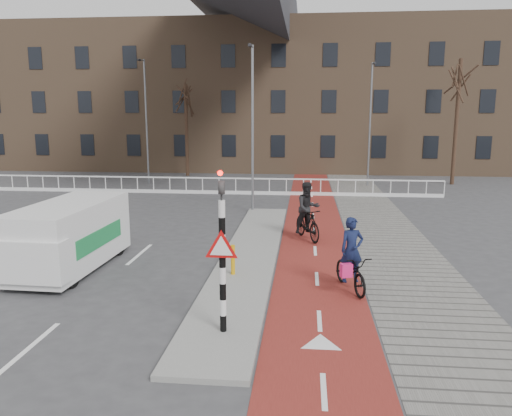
{
  "coord_description": "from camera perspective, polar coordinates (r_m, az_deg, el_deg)",
  "views": [
    {
      "loc": [
        1.11,
        -12.0,
        4.78
      ],
      "look_at": [
        -0.59,
        5.0,
        1.5
      ],
      "focal_mm": 35.0,
      "sensor_mm": 36.0,
      "label": 1
    }
  ],
  "objects": [
    {
      "name": "streetlight_right",
      "position": [
        33.74,
        12.88,
        9.2
      ],
      "size": [
        0.12,
        0.12,
        7.92
      ],
      "primitive_type": "cylinder",
      "color": "slate",
      "rests_on": "ground"
    },
    {
      "name": "townhouse_row",
      "position": [
        44.3,
        0.38,
        14.79
      ],
      "size": [
        46.0,
        10.0,
        15.9
      ],
      "color": "#7F6047",
      "rests_on": "ground"
    },
    {
      "name": "tree_right",
      "position": [
        35.99,
        21.93,
        9.01
      ],
      "size": [
        0.26,
        0.26,
        8.2
      ],
      "primitive_type": "cylinder",
      "color": "#311E15",
      "rests_on": "ground"
    },
    {
      "name": "bike_lane",
      "position": [
        22.52,
        6.57,
        -1.45
      ],
      "size": [
        2.5,
        60.0,
        0.01
      ],
      "primitive_type": "cube",
      "color": "maroon",
      "rests_on": "ground"
    },
    {
      "name": "sidewalk",
      "position": [
        22.74,
        13.64,
        -1.57
      ],
      "size": [
        3.0,
        60.0,
        0.01
      ],
      "primitive_type": "cube",
      "color": "slate",
      "rests_on": "ground"
    },
    {
      "name": "curb_island",
      "position": [
        16.78,
        -0.72,
        -5.47
      ],
      "size": [
        1.8,
        16.0,
        0.12
      ],
      "primitive_type": "cube",
      "color": "gray",
      "rests_on": "ground"
    },
    {
      "name": "streetlight_left",
      "position": [
        34.8,
        -12.41,
        9.52
      ],
      "size": [
        0.12,
        0.12,
        8.23
      ],
      "primitive_type": "cylinder",
      "color": "slate",
      "rests_on": "ground"
    },
    {
      "name": "cyclist_far",
      "position": [
        18.97,
        5.91,
        -0.93
      ],
      "size": [
        1.39,
        2.15,
        2.21
      ],
      "rotation": [
        0.0,
        0.0,
        0.42
      ],
      "color": "black",
      "rests_on": "bike_lane"
    },
    {
      "name": "streetlight_near",
      "position": [
        23.89,
        -0.4,
        8.8
      ],
      "size": [
        0.12,
        0.12,
        7.84
      ],
      "primitive_type": "cylinder",
      "color": "slate",
      "rests_on": "ground"
    },
    {
      "name": "railing",
      "position": [
        29.97,
        -6.13,
        2.22
      ],
      "size": [
        28.0,
        0.1,
        0.99
      ],
      "color": "silver",
      "rests_on": "ground"
    },
    {
      "name": "tree_mid",
      "position": [
        38.52,
        -7.95,
        8.75
      ],
      "size": [
        0.27,
        0.27,
        6.85
      ],
      "primitive_type": "cylinder",
      "color": "#311E15",
      "rests_on": "ground"
    },
    {
      "name": "traffic_signal",
      "position": [
        10.5,
        -3.89,
        -4.56
      ],
      "size": [
        0.8,
        0.8,
        3.68
      ],
      "color": "black",
      "rests_on": "curb_island"
    },
    {
      "name": "ground",
      "position": [
        12.97,
        0.39,
        -10.77
      ],
      "size": [
        120.0,
        120.0,
        0.0
      ],
      "primitive_type": "plane",
      "color": "#38383A",
      "rests_on": "ground"
    },
    {
      "name": "van",
      "position": [
        16.39,
        -20.52,
        -2.86
      ],
      "size": [
        2.07,
        4.86,
        2.06
      ],
      "rotation": [
        0.0,
        0.0,
        -0.03
      ],
      "color": "silver",
      "rests_on": "ground"
    },
    {
      "name": "cyclist_near",
      "position": [
        13.85,
        10.81,
        -6.52
      ],
      "size": [
        1.25,
        2.06,
        2.02
      ],
      "rotation": [
        0.0,
        0.0,
        0.31
      ],
      "color": "black",
      "rests_on": "bike_lane"
    },
    {
      "name": "bollard",
      "position": [
        14.61,
        -2.65,
        -5.92
      ],
      "size": [
        0.12,
        0.12,
        0.88
      ],
      "primitive_type": "cylinder",
      "color": "#D6990B",
      "rests_on": "curb_island"
    }
  ]
}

